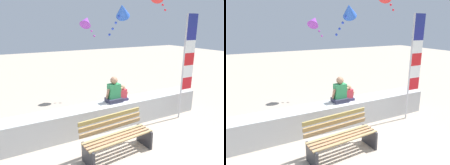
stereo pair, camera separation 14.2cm
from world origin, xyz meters
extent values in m
plane|color=#AE9E8B|center=(0.00, 0.00, 0.00)|extent=(40.00, 40.00, 0.00)
cube|color=#B3B5B5|center=(0.00, 1.35, 0.35)|extent=(6.40, 0.63, 0.71)
cube|color=#9B8054|center=(-0.32, -0.18, 0.45)|extent=(1.65, 0.20, 0.03)
cube|color=#A77853|center=(-0.33, -0.07, 0.45)|extent=(1.65, 0.20, 0.03)
cube|color=#A77A51|center=(-0.33, 0.04, 0.45)|extent=(1.65, 0.20, 0.03)
cube|color=#9B8357|center=(-0.34, 0.16, 0.45)|extent=(1.65, 0.20, 0.03)
cube|color=#9E7D54|center=(-0.35, 0.26, 0.57)|extent=(1.64, 0.18, 0.10)
cube|color=#9D7B48|center=(-0.35, 0.29, 0.70)|extent=(1.64, 0.18, 0.10)
cube|color=olive|center=(-0.35, 0.31, 0.83)|extent=(1.64, 0.18, 0.10)
cube|color=#2D2D33|center=(-1.09, -0.07, 0.23)|extent=(0.09, 0.53, 0.45)
cube|color=#2D2D33|center=(0.43, 0.05, 0.23)|extent=(0.09, 0.53, 0.45)
cube|color=#2D2D42|center=(0.32, 1.39, 0.77)|extent=(0.44, 0.36, 0.12)
cube|color=#2D874E|center=(0.32, 1.39, 1.04)|extent=(0.34, 0.22, 0.42)
cylinder|color=#996D53|center=(0.11, 1.37, 0.99)|extent=(0.07, 0.17, 0.31)
cylinder|color=#996D53|center=(0.53, 1.37, 0.99)|extent=(0.07, 0.17, 0.31)
sphere|color=#996D53|center=(0.32, 1.39, 1.35)|extent=(0.21, 0.21, 0.21)
cube|color=#342F50|center=(0.62, 1.39, 0.74)|extent=(0.27, 0.22, 0.07)
cube|color=#CD3640|center=(0.62, 1.39, 0.91)|extent=(0.21, 0.14, 0.26)
cylinder|color=tan|center=(0.49, 1.38, 0.88)|extent=(0.04, 0.11, 0.19)
cylinder|color=tan|center=(0.75, 1.38, 0.88)|extent=(0.04, 0.11, 0.19)
sphere|color=tan|center=(0.62, 1.39, 1.11)|extent=(0.13, 0.13, 0.13)
cylinder|color=#B7B7BC|center=(2.36, 0.81, 1.59)|extent=(0.05, 0.05, 3.17)
cube|color=red|center=(2.58, 0.81, 1.11)|extent=(0.40, 0.02, 0.37)
cube|color=white|center=(2.58, 0.81, 1.49)|extent=(0.40, 0.02, 0.37)
cube|color=red|center=(2.58, 0.81, 1.86)|extent=(0.40, 0.02, 0.37)
cube|color=white|center=(2.58, 0.81, 2.24)|extent=(0.40, 0.02, 0.37)
cube|color=navy|center=(2.58, 0.81, 2.61)|extent=(0.40, 0.02, 0.37)
cube|color=navy|center=(2.58, 0.81, 2.99)|extent=(0.40, 0.02, 0.37)
sphere|color=red|center=(3.03, 2.79, 3.75)|extent=(0.08, 0.08, 0.08)
sphere|color=red|center=(3.09, 2.71, 3.57)|extent=(0.08, 0.08, 0.08)
sphere|color=red|center=(3.16, 2.64, 3.39)|extent=(0.08, 0.08, 0.08)
cone|color=purple|center=(0.58, 4.03, 3.00)|extent=(0.69, 0.71, 0.57)
sphere|color=purple|center=(0.65, 3.96, 2.82)|extent=(0.08, 0.08, 0.08)
sphere|color=purple|center=(0.73, 3.90, 2.64)|extent=(0.08, 0.08, 0.08)
sphere|color=purple|center=(0.81, 3.83, 2.46)|extent=(0.08, 0.08, 0.08)
cone|color=blue|center=(1.02, 2.14, 3.28)|extent=(0.71, 0.75, 0.61)
sphere|color=blue|center=(0.94, 2.20, 3.10)|extent=(0.08, 0.08, 0.08)
sphere|color=blue|center=(0.86, 2.26, 2.92)|extent=(0.08, 0.08, 0.08)
sphere|color=blue|center=(0.78, 2.32, 2.74)|extent=(0.08, 0.08, 0.08)
sphere|color=blue|center=(0.70, 2.38, 2.56)|extent=(0.08, 0.08, 0.08)
camera|label=1|loc=(-2.44, -3.61, 2.85)|focal=33.59mm
camera|label=2|loc=(-2.31, -3.68, 2.85)|focal=33.59mm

